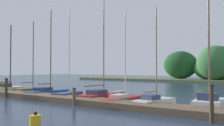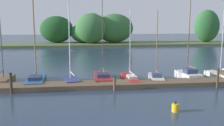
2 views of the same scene
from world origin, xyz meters
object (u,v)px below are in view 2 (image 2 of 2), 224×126
sailboat_2 (3,79)px  sailboat_9 (221,75)px  mooring_piling_2 (114,83)px  channel_buoy_0 (175,107)px  sailboat_6 (130,78)px  sailboat_8 (188,74)px  sailboat_3 (36,79)px  mooring_piling_1 (11,83)px  sailboat_7 (156,77)px  sailboat_5 (103,76)px  mooring_piling_3 (218,78)px  sailboat_4 (71,79)px

sailboat_2 → sailboat_9: (18.38, -0.74, 0.03)m
mooring_piling_2 → channel_buoy_0: mooring_piling_2 is taller
sailboat_6 → sailboat_8: bearing=-88.0°
sailboat_3 → sailboat_8: (12.88, 0.05, 0.11)m
channel_buoy_0 → mooring_piling_1: bearing=154.4°
sailboat_7 → sailboat_8: size_ratio=0.78×
sailboat_2 → sailboat_5: bearing=-88.0°
sailboat_6 → sailboat_7: (2.22, -0.01, 0.02)m
sailboat_5 → mooring_piling_1: 7.47m
mooring_piling_1 → mooring_piling_3: bearing=-0.6°
sailboat_8 → mooring_piling_3: bearing=-170.6°
sailboat_6 → sailboat_7: size_ratio=1.01×
sailboat_4 → mooring_piling_2: 4.21m
sailboat_7 → sailboat_9: 5.78m
mooring_piling_3 → sailboat_4: bearing=165.7°
sailboat_7 → mooring_piling_1: sailboat_7 is taller
sailboat_4 → sailboat_7: bearing=-101.4°
sailboat_3 → channel_buoy_0: 11.92m
sailboat_5 → sailboat_6: sailboat_5 is taller
sailboat_4 → sailboat_9: sailboat_4 is taller
sailboat_2 → sailboat_3: 2.68m
sailboat_7 → sailboat_4: bearing=99.5°
channel_buoy_0 → sailboat_6: bearing=98.8°
sailboat_7 → sailboat_8: (2.94, 0.39, 0.15)m
sailboat_7 → mooring_piling_2: sailboat_7 is taller
channel_buoy_0 → sailboat_3: bearing=138.3°
sailboat_4 → sailboat_9: (12.92, -0.01, 0.02)m
sailboat_5 → sailboat_8: size_ratio=1.04×
sailboat_4 → mooring_piling_3: sailboat_4 is taller
channel_buoy_0 → sailboat_8: bearing=63.5°
sailboat_8 → channel_buoy_0: (-3.98, -7.98, -0.20)m
mooring_piling_3 → sailboat_8: bearing=106.5°
mooring_piling_1 → channel_buoy_0: (10.09, -4.84, -0.50)m
mooring_piling_2 → mooring_piling_1: bearing=179.9°
sailboat_2 → channel_buoy_0: (11.56, -8.23, -0.06)m
sailboat_3 → sailboat_7: size_ratio=1.24×
sailboat_5 → sailboat_3: bearing=93.6°
mooring_piling_3 → channel_buoy_0: 6.84m
sailboat_9 → sailboat_5: bearing=73.7°
sailboat_6 → sailboat_9: size_ratio=0.88×
sailboat_8 → sailboat_9: 2.88m
sailboat_2 → sailboat_4: (5.46, -0.73, 0.01)m
sailboat_2 → sailboat_4: size_ratio=0.93×
mooring_piling_1 → mooring_piling_3: (15.05, -0.17, 0.02)m
sailboat_2 → channel_buoy_0: 14.19m
sailboat_5 → channel_buoy_0: size_ratio=12.86×
sailboat_3 → mooring_piling_3: (13.86, -3.25, 0.44)m
sailboat_6 → mooring_piling_2: bearing=146.8°
sailboat_4 → sailboat_9: 12.92m
sailboat_4 → sailboat_7: size_ratio=1.20×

